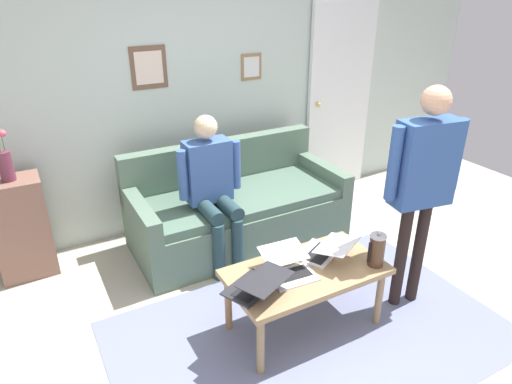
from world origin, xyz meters
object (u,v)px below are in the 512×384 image
Objects in this scene: laptop_center at (324,250)px; person_seated at (212,183)px; couch at (237,209)px; coffee_table at (306,276)px; flower_vase at (5,163)px; person_standing at (424,174)px; side_shelf at (21,228)px; french_press at (377,250)px; laptop_left at (289,268)px; interior_door at (339,100)px; laptop_right at (256,285)px.

person_seated is at bearing -68.31° from laptop_center.
coffee_table is at bearing 84.28° from couch.
flower_vase is at bearing -21.53° from person_seated.
coffee_table is 0.24m from laptop_center.
couch is at bearing -86.68° from laptop_center.
person_standing reaches higher than laptop_center.
side_shelf is at bearing -35.92° from person_standing.
person_seated is (0.64, -1.26, 0.13)m from french_press.
flower_vase is at bearing -40.55° from laptop_center.
side_shelf reaches higher than laptop_center.
flower_vase is 0.26× the size of person_standing.
laptop_left is (0.12, -0.02, 0.10)m from coffee_table.
person_standing is (0.87, 2.00, 0.03)m from interior_door.
person_seated reaches higher than french_press.
french_press is 0.60m from person_standing.
laptop_center is 1.09× the size of flower_vase.
side_shelf is 1.93× the size of flower_vase.
person_standing reaches higher than flower_vase.
coffee_table is 2.97× the size of laptop_left.
side_shelf is 3.12m from person_standing.
couch is 1.26m from laptop_center.
flower_vase is at bearing -45.20° from coffee_table.
person_standing reaches higher than laptop_right.
laptop_right is 0.53× the size of side_shelf.
coffee_table is 1.14m from person_seated.
laptop_left is (1.82, 1.85, -0.50)m from interior_door.
flower_vase is at bearing -41.31° from french_press.
person_seated is at bearing 22.48° from interior_door.
interior_door reaches higher than flower_vase.
interior_door is at bearing -132.22° from coffee_table.
couch is at bearing 19.61° from interior_door.
coffee_table is 2.27× the size of laptop_center.
person_seated is (0.33, 0.23, 0.42)m from couch.
laptop_center is 1.80× the size of french_press.
coffee_table is at bearing 172.40° from laptop_left.
coffee_table is 1.05m from person_standing.
couch is 4.42× the size of flower_vase.
french_press is 0.21× the size of person_seated.
coffee_table is 2.33m from side_shelf.
couch is 1.77m from person_standing.
side_shelf reaches higher than laptop_right.
flower_vase is at bearing 129.34° from side_shelf.
laptop_center reaches higher than coffee_table.
laptop_left is at bearing 132.85° from side_shelf.
person_seated is at bearing -49.90° from person_standing.
person_seated is (-1.44, 0.57, 0.31)m from side_shelf.
interior_door is 2.59m from coffee_table.
laptop_right is 1.02× the size of flower_vase.
person_seated is (-0.21, -1.12, 0.20)m from laptop_right.
laptop_right is 0.27× the size of person_standing.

